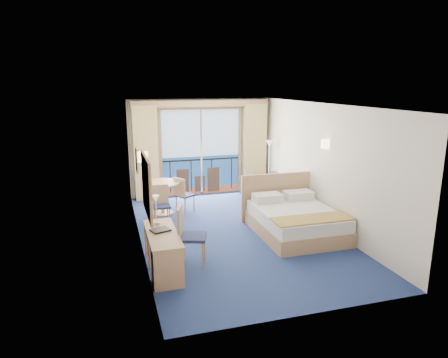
% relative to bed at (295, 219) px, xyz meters
% --- Properties ---
extents(floor, '(6.50, 6.50, 0.00)m').
position_rel_bed_xyz_m(floor, '(-1.18, 0.38, -0.31)').
color(floor, navy).
rests_on(floor, ground).
extents(room_walls, '(4.04, 6.54, 2.72)m').
position_rel_bed_xyz_m(room_walls, '(-1.18, 0.38, 1.47)').
color(room_walls, silver).
rests_on(room_walls, ground).
extents(balcony_door, '(2.36, 0.03, 2.52)m').
position_rel_bed_xyz_m(balcony_door, '(-1.19, 3.60, 0.84)').
color(balcony_door, navy).
rests_on(balcony_door, room_walls).
extents(curtain_left, '(0.65, 0.22, 2.55)m').
position_rel_bed_xyz_m(curtain_left, '(-2.73, 3.45, 0.97)').
color(curtain_left, '#D6B676').
rests_on(curtain_left, room_walls).
extents(curtain_right, '(0.65, 0.22, 2.55)m').
position_rel_bed_xyz_m(curtain_right, '(0.37, 3.45, 0.97)').
color(curtain_right, '#D6B676').
rests_on(curtain_right, room_walls).
extents(pelmet, '(3.80, 0.25, 0.18)m').
position_rel_bed_xyz_m(pelmet, '(-1.18, 3.48, 2.27)').
color(pelmet, '#A08957').
rests_on(pelmet, room_walls).
extents(mirror, '(0.05, 1.25, 0.95)m').
position_rel_bed_xyz_m(mirror, '(-3.15, -1.12, 1.24)').
color(mirror, '#A08957').
rests_on(mirror, room_walls).
extents(wall_print, '(0.04, 0.42, 0.52)m').
position_rel_bed_xyz_m(wall_print, '(-3.15, 0.83, 1.29)').
color(wall_print, '#A08957').
rests_on(wall_print, room_walls).
extents(sconce_left, '(0.18, 0.18, 0.18)m').
position_rel_bed_xyz_m(sconce_left, '(-3.12, -0.22, 1.54)').
color(sconce_left, '#FDE8B1').
rests_on(sconce_left, room_walls).
extents(sconce_right, '(0.18, 0.18, 0.18)m').
position_rel_bed_xyz_m(sconce_right, '(0.76, 0.23, 1.54)').
color(sconce_right, '#FDE8B1').
rests_on(sconce_right, room_walls).
extents(bed, '(1.74, 2.07, 1.10)m').
position_rel_bed_xyz_m(bed, '(0.00, 0.00, 0.00)').
color(bed, '#A08957').
rests_on(bed, ground).
extents(nightstand, '(0.43, 0.41, 0.57)m').
position_rel_bed_xyz_m(nightstand, '(0.58, 1.35, -0.02)').
color(nightstand, tan).
rests_on(nightstand, ground).
extents(phone, '(0.20, 0.16, 0.09)m').
position_rel_bed_xyz_m(phone, '(0.59, 1.38, 0.30)').
color(phone, silver).
rests_on(phone, nightstand).
extents(armchair, '(0.94, 0.96, 0.71)m').
position_rel_bed_xyz_m(armchair, '(0.47, 2.58, 0.05)').
color(armchair, '#434952').
rests_on(armchair, ground).
extents(floor_lamp, '(0.22, 0.22, 1.57)m').
position_rel_bed_xyz_m(floor_lamp, '(0.59, 2.88, 0.89)').
color(floor_lamp, silver).
rests_on(floor_lamp, ground).
extents(desk, '(0.50, 1.46, 0.68)m').
position_rel_bed_xyz_m(desk, '(-2.92, -1.35, 0.07)').
color(desk, '#A08957').
rests_on(desk, ground).
extents(desk_chair, '(0.59, 0.58, 1.07)m').
position_rel_bed_xyz_m(desk_chair, '(-2.48, -0.85, 0.30)').
color(desk_chair, '#21274D').
rests_on(desk_chair, ground).
extents(folder, '(0.37, 0.32, 0.03)m').
position_rel_bed_xyz_m(folder, '(-2.94, -0.87, 0.39)').
color(folder, black).
rests_on(folder, desk).
extents(desk_lamp, '(0.13, 0.13, 0.50)m').
position_rel_bed_xyz_m(desk_lamp, '(-2.96, -0.50, 0.75)').
color(desk_lamp, silver).
rests_on(desk_lamp, desk).
extents(round_table, '(0.89, 0.89, 0.80)m').
position_rel_bed_xyz_m(round_table, '(-2.52, 2.07, 0.30)').
color(round_table, '#A08957').
rests_on(round_table, ground).
extents(table_chair_a, '(0.54, 0.53, 0.89)m').
position_rel_bed_xyz_m(table_chair_a, '(-2.02, 2.04, 0.20)').
color(table_chair_a, '#21274D').
rests_on(table_chair_a, ground).
extents(table_chair_b, '(0.38, 0.39, 0.88)m').
position_rel_bed_xyz_m(table_chair_b, '(-2.63, 1.44, 0.19)').
color(table_chair_b, '#21274D').
rests_on(table_chair_b, ground).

